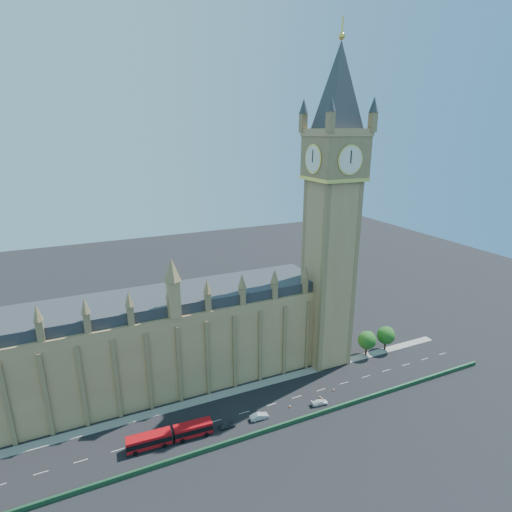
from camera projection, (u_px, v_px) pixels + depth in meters
name	position (u px, v px, depth m)	size (l,w,h in m)	color
ground	(230.00, 417.00, 104.09)	(400.00, 400.00, 0.00)	black
palace_westminster	(116.00, 350.00, 109.43)	(120.00, 20.00, 28.00)	#A47B4F
elizabeth_tower	(333.00, 192.00, 114.99)	(20.59, 20.59, 105.00)	#A47B4F
bridge_parapet	(243.00, 438.00, 96.06)	(160.00, 0.60, 1.20)	#1E4C2D
kerb_north	(218.00, 396.00, 112.35)	(160.00, 3.00, 0.16)	gray
tree_east_near	(367.00, 340.00, 131.58)	(6.00, 6.00, 8.50)	#382619
tree_east_far	(386.00, 335.00, 134.70)	(6.00, 6.00, 8.50)	#382619
red_bus	(170.00, 435.00, 95.15)	(20.41, 4.15, 3.45)	#B20B11
car_grey	(227.00, 425.00, 100.18)	(1.65, 4.09, 1.39)	#3A3D41
car_silver	(259.00, 416.00, 103.05)	(1.72, 4.92, 1.62)	#B0B3B8
car_white	(320.00, 402.00, 108.57)	(1.93, 4.75, 1.38)	silver
cone_a	(322.00, 398.00, 110.65)	(0.63, 0.63, 0.77)	black
cone_b	(334.00, 390.00, 114.43)	(0.59, 0.59, 0.74)	black
cone_c	(290.00, 406.00, 107.45)	(0.60, 0.60, 0.76)	black
cone_d	(320.00, 397.00, 111.40)	(0.54, 0.54, 0.72)	black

